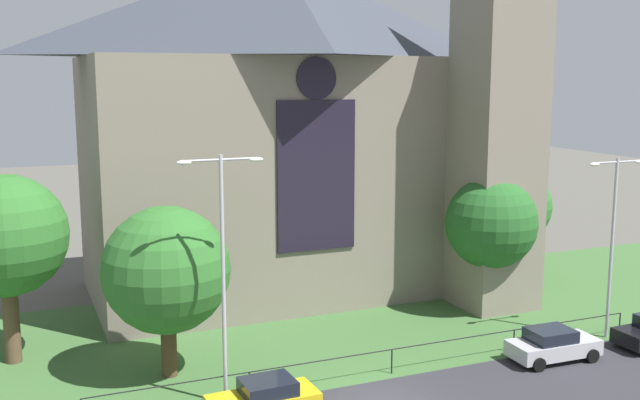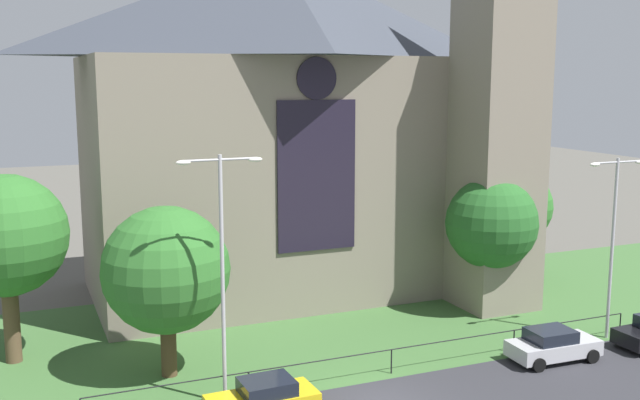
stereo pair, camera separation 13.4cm
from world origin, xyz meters
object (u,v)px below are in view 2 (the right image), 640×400
object	(u,v)px
church_building	(294,121)
streetlamp_far	(614,226)
tree_right_near	(492,224)
tree_left_far	(6,236)
parked_car_yellow	(263,399)
tree_right_far	(516,207)
parked_car_silver	(553,345)
tree_left_near	(166,270)
streetlamp_near	(222,252)

from	to	relation	value
church_building	streetlamp_far	size ratio (longest dim) A/B	2.88
tree_right_near	streetlamp_far	bearing A→B (deg)	-62.07
tree_left_far	streetlamp_far	xyz separation A→B (m)	(27.39, -8.00, -0.20)
tree_right_near	parked_car_yellow	size ratio (longest dim) A/B	1.77
tree_right_far	church_building	bearing A→B (deg)	166.76
church_building	parked_car_silver	bearing A→B (deg)	-66.44
tree_left_far	tree_left_near	bearing A→B (deg)	-34.76
tree_left_far	tree_right_far	bearing A→B (deg)	5.51
church_building	tree_right_far	size ratio (longest dim) A/B	3.68
tree_left_near	tree_left_far	distance (m)	7.70
streetlamp_near	streetlamp_far	xyz separation A→B (m)	(19.64, -0.00, -0.52)
tree_right_near	tree_right_far	xyz separation A→B (m)	(5.54, 5.17, -0.27)
tree_left_near	parked_car_silver	distance (m)	17.80
tree_right_near	streetlamp_near	world-z (taller)	streetlamp_near
tree_right_near	streetlamp_far	world-z (taller)	streetlamp_far
church_building	parked_car_yellow	xyz separation A→B (m)	(-7.32, -15.96, -9.53)
tree_left_far	parked_car_silver	size ratio (longest dim) A/B	2.04
streetlamp_near	parked_car_silver	bearing A→B (deg)	-5.30
tree_right_near	streetlamp_far	xyz separation A→B (m)	(3.03, -5.71, 0.68)
tree_right_near	parked_car_silver	size ratio (longest dim) A/B	1.77
tree_left_far	streetlamp_far	bearing A→B (deg)	-16.28
church_building	tree_left_near	xyz separation A→B (m)	(-9.82, -10.48, -5.54)
tree_left_near	streetlamp_far	distance (m)	21.47
tree_right_far	streetlamp_far	bearing A→B (deg)	-102.99
parked_car_silver	tree_right_far	bearing A→B (deg)	61.97
tree_right_near	parked_car_silver	world-z (taller)	tree_right_near
tree_right_far	streetlamp_near	xyz separation A→B (m)	(-22.15, -10.88, 1.47)
tree_right_far	tree_left_near	distance (m)	24.73
parked_car_silver	parked_car_yellow	bearing A→B (deg)	-176.43
streetlamp_near	church_building	bearing A→B (deg)	59.52
streetlamp_near	streetlamp_far	size ratio (longest dim) A/B	1.11
tree_right_near	tree_left_far	distance (m)	24.48
tree_left_near	streetlamp_far	bearing A→B (deg)	-9.82
church_building	tree_left_near	size ratio (longest dim) A/B	3.47
tree_right_near	tree_right_far	bearing A→B (deg)	43.03
streetlamp_far	parked_car_yellow	distance (m)	19.37
tree_right_far	parked_car_silver	size ratio (longest dim) A/B	1.66
church_building	tree_left_far	world-z (taller)	church_building
tree_right_near	streetlamp_far	distance (m)	6.50
tree_left_near	tree_left_far	world-z (taller)	tree_left_far
tree_right_near	tree_left_near	size ratio (longest dim) A/B	1.01
tree_right_near	streetlamp_near	distance (m)	17.61
streetlamp_far	parked_car_yellow	world-z (taller)	streetlamp_far
church_building	tree_right_far	bearing A→B (deg)	-13.24
tree_right_far	streetlamp_far	distance (m)	11.21
church_building	streetlamp_near	world-z (taller)	church_building
streetlamp_near	parked_car_yellow	size ratio (longest dim) A/B	2.35
church_building	streetlamp_far	world-z (taller)	church_building
church_building	parked_car_silver	distance (m)	19.44
tree_left_far	streetlamp_near	distance (m)	11.14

